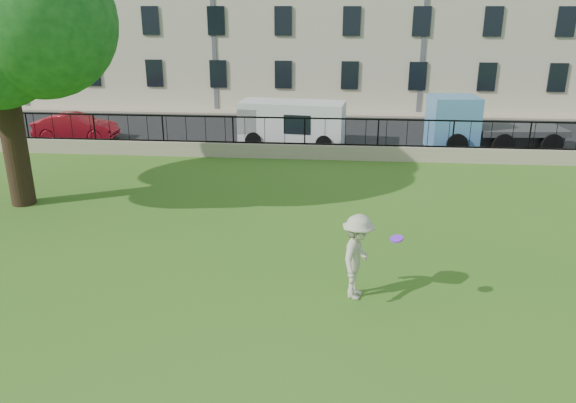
# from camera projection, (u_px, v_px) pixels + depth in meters

# --- Properties ---
(ground) EXTENTS (120.00, 120.00, 0.00)m
(ground) POSITION_uv_depth(u_px,v_px,m) (270.00, 301.00, 12.24)
(ground) COLOR #366818
(ground) RESTS_ON ground
(retaining_wall) EXTENTS (50.00, 0.40, 0.60)m
(retaining_wall) POSITION_uv_depth(u_px,v_px,m) (305.00, 151.00, 23.41)
(retaining_wall) COLOR gray
(retaining_wall) RESTS_ON ground
(iron_railing) EXTENTS (50.00, 0.05, 1.13)m
(iron_railing) POSITION_uv_depth(u_px,v_px,m) (305.00, 131.00, 23.13)
(iron_railing) COLOR black
(iron_railing) RESTS_ON retaining_wall
(street) EXTENTS (60.00, 9.00, 0.01)m
(street) POSITION_uv_depth(u_px,v_px,m) (310.00, 134.00, 27.92)
(street) COLOR black
(street) RESTS_ON ground
(sidewalk) EXTENTS (60.00, 1.40, 0.12)m
(sidewalk) POSITION_uv_depth(u_px,v_px,m) (315.00, 113.00, 32.79)
(sidewalk) COLOR gray
(sidewalk) RESTS_ON ground
(man) EXTENTS (1.04, 1.39, 1.92)m
(man) POSITION_uv_depth(u_px,v_px,m) (358.00, 257.00, 12.11)
(man) COLOR #BFBA9B
(man) RESTS_ON ground
(frisbee) EXTENTS (0.32, 0.33, 0.12)m
(frisbee) POSITION_uv_depth(u_px,v_px,m) (397.00, 239.00, 11.36)
(frisbee) COLOR #7C29EC
(red_sedan) EXTENTS (3.87, 1.52, 1.25)m
(red_sedan) POSITION_uv_depth(u_px,v_px,m) (76.00, 127.00, 26.50)
(red_sedan) COLOR #B01525
(red_sedan) RESTS_ON street
(white_van) EXTENTS (4.86, 2.34, 1.97)m
(white_van) POSITION_uv_depth(u_px,v_px,m) (292.00, 123.00, 25.50)
(white_van) COLOR silver
(white_van) RESTS_ON street
(blue_truck) EXTENTS (5.73, 2.47, 2.34)m
(blue_truck) POSITION_uv_depth(u_px,v_px,m) (493.00, 123.00, 24.68)
(blue_truck) COLOR #538CC3
(blue_truck) RESTS_ON street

